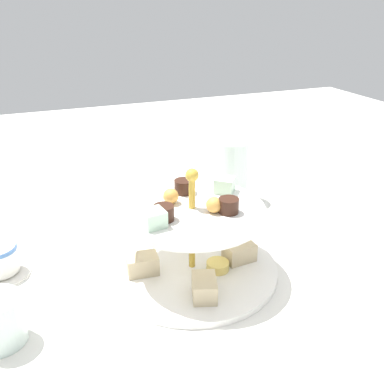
# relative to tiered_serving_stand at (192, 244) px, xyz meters

# --- Properties ---
(ground_plane) EXTENTS (2.40, 2.40, 0.00)m
(ground_plane) POSITION_rel_tiered_serving_stand_xyz_m (-0.00, 0.00, -0.05)
(ground_plane) COLOR silver
(tiered_serving_stand) EXTENTS (0.27, 0.27, 0.18)m
(tiered_serving_stand) POSITION_rel_tiered_serving_stand_xyz_m (0.00, 0.00, 0.00)
(tiered_serving_stand) COLOR white
(tiered_serving_stand) RESTS_ON ground_plane
(water_glass_tall_right) EXTENTS (0.07, 0.07, 0.13)m
(water_glass_tall_right) POSITION_rel_tiered_serving_stand_xyz_m (0.18, 0.23, 0.01)
(water_glass_tall_right) COLOR silver
(water_glass_tall_right) RESTS_ON ground_plane
(butter_knife_right) EXTENTS (0.17, 0.06, 0.00)m
(butter_knife_right) POSITION_rel_tiered_serving_stand_xyz_m (-0.14, 0.31, -0.05)
(butter_knife_right) COLOR silver
(butter_knife_right) RESTS_ON ground_plane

